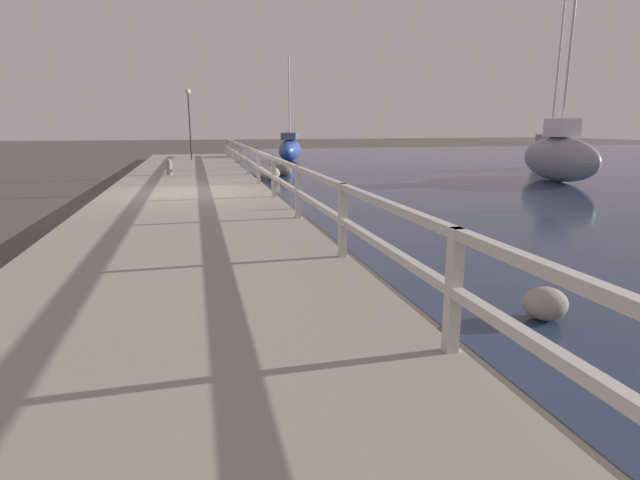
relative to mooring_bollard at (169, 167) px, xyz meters
The scene contains 13 objects.
ground_plane 4.99m from the mooring_bollard, 82.19° to the right, with size 120.00×120.00×0.00m, color #4C473D.
dock_walkway 4.97m from the mooring_bollard, 82.19° to the right, with size 4.32×36.00×0.28m.
railing 5.63m from the mooring_bollard, 60.90° to the right, with size 0.10×32.50×0.97m.
boulder_water_edge 14.91m from the mooring_bollard, 73.01° to the right, with size 0.47×0.42×0.35m.
boulder_upstream 3.59m from the mooring_bollard, ahead, with size 0.69×0.62×0.52m.
boulder_downstream 4.59m from the mooring_bollard, 18.03° to the left, with size 0.66×0.59×0.49m.
boulder_near_dock 4.56m from the mooring_bollard, 23.89° to the left, with size 0.76×0.68×0.57m.
boulder_far_strip 3.62m from the mooring_bollard, 16.87° to the left, with size 0.47×0.43×0.36m.
mooring_bollard is the anchor object (origin of this frame).
dock_lamp 8.16m from the mooring_bollard, 84.51° to the left, with size 0.27×0.27×3.46m.
sailboat_gray 13.97m from the mooring_bollard, 11.89° to the right, with size 1.85×4.80×8.37m.
sailboat_white 16.87m from the mooring_bollard, ahead, with size 2.45×3.40×7.79m.
sailboat_blue 11.67m from the mooring_bollard, 57.96° to the left, with size 2.21×3.59×5.69m.
Camera 1 is at (0.21, -13.54, 1.99)m, focal length 28.00 mm.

